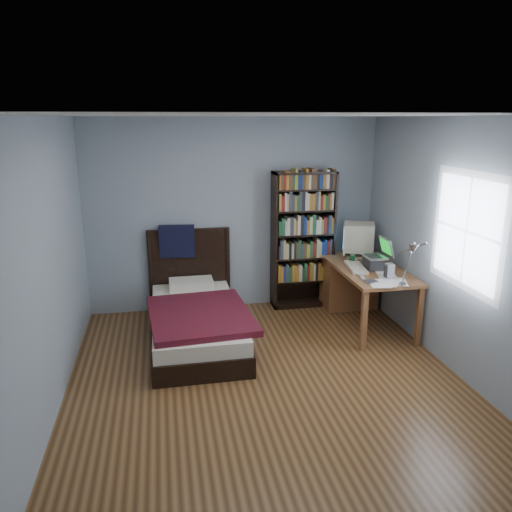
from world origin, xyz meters
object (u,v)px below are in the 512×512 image
Objects in this scene: crt_monitor at (357,238)px; keyboard at (356,267)px; desk_lamp at (412,253)px; speaker at (389,271)px; soda_can at (352,259)px; bed at (196,317)px; laptop at (376,260)px; desk at (353,281)px; bookshelf at (303,240)px.

crt_monitor is 1.06× the size of keyboard.
desk_lamp is 3.44× the size of speaker.
bed is (-1.98, -0.24, -0.53)m from soda_can.
desk_lamp reaches higher than keyboard.
crt_monitor is 0.25× the size of bed.
desk is at bearing 96.94° from laptop.
crt_monitor is 1.56m from desk_lamp.
desk is 14.48× the size of soda_can.
speaker is at bearing -61.54° from bookshelf.
desk is 2.17m from bed.
soda_can is (-0.16, -0.26, -0.20)m from crt_monitor.
soda_can is at bearing 101.35° from speaker.
bookshelf is (-0.48, 0.56, 0.13)m from soda_can.
desk is 1.71m from desk_lamp.
desk_lamp is 1.96m from bookshelf.
crt_monitor reaches higher than bed.
desk is 0.85× the size of bookshelf.
bookshelf is at bearing 114.54° from speaker.
crt_monitor reaches higher than speaker.
soda_can is at bearing 123.86° from laptop.
desk_lamp is 0.32× the size of bookshelf.
speaker is 0.69m from soda_can.
bed reaches higher than soda_can.
laptop reaches higher than soda_can.
keyboard is 0.48m from speaker.
crt_monitor is 2.32m from bed.
keyboard is at bearing -0.01° from bed.
bookshelf is at bearing 107.27° from desk_lamp.
laptop is at bearing 85.51° from speaker.
laptop is at bearing -51.42° from bookshelf.
desk_lamp is 0.74m from speaker.
crt_monitor reaches higher than soda_can.
keyboard is (-0.17, -0.48, 0.33)m from desk.
soda_can is 0.05× the size of bed.
crt_monitor is at bearing 13.17° from bed.
crt_monitor reaches higher than desk.
bookshelf is 0.87× the size of bed.
laptop is 0.77× the size of keyboard.
keyboard is (-0.21, -0.50, -0.24)m from crt_monitor.
bed is (-2.17, 0.03, -0.58)m from laptop.
desk_lamp reaches higher than speaker.
laptop is 1.07m from bookshelf.
soda_can is 2.07m from bed.
desk_lamp reaches higher than bed.
crt_monitor is at bearing -25.26° from bookshelf.
desk_lamp is 1.36m from soda_can.
desk is at bearing -28.44° from bookshelf.
soda_can is at bearing 94.12° from desk_lamp.
desk is at bearing 89.79° from speaker.
bed is at bearing 179.17° from laptop.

